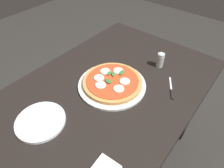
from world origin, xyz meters
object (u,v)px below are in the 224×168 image
Objects in this scene: serving_tray at (112,85)px; plate_white at (41,121)px; pepper_shaker at (160,60)px; pizza at (112,81)px; dining_table at (110,101)px; knife at (171,90)px.

plate_white is (-0.37, 0.09, 0.00)m from serving_tray.
serving_tray is 1.63× the size of plate_white.
pepper_shaker reaches higher than serving_tray.
pizza is at bearing -13.68° from plate_white.
plate_white is (-0.38, 0.09, -0.02)m from pizza.
dining_table is 0.13m from serving_tray.
plate_white is at bearing 166.88° from dining_table.
knife reaches higher than dining_table.
pizza is at bearing -28.64° from dining_table.
pepper_shaker is at bearing -16.81° from plate_white.
dining_table is 8.29× the size of knife.
pizza is at bearing 15.82° from serving_tray.
pizza reaches higher than plate_white.
pizza is 1.42× the size of plate_white.
pizza is 3.60× the size of pepper_shaker.
pizza reaches higher than knife.
pepper_shaker is (0.67, -0.20, 0.03)m from plate_white.
pepper_shaker is at bearing 46.54° from knife.
dining_table is 3.43× the size of serving_tray.
plate_white is at bearing 166.32° from pizza.
pepper_shaker is (0.31, -0.12, 0.17)m from dining_table.
dining_table is at bearing 158.98° from pepper_shaker.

